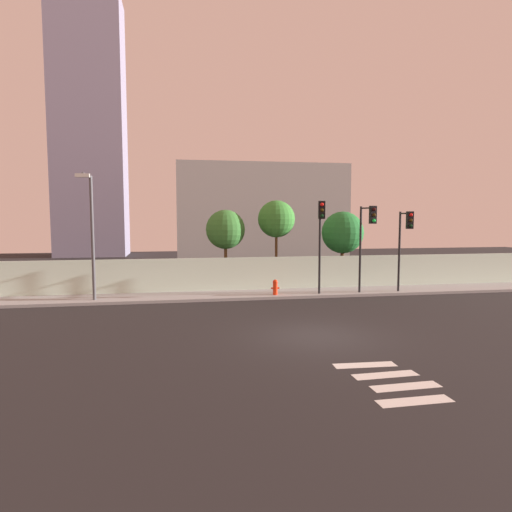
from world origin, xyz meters
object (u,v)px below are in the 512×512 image
(traffic_light_center, at_px, (321,227))
(roadside_tree_midleft, at_px, (276,219))
(fire_hydrant, at_px, (275,287))
(traffic_light_right, at_px, (367,230))
(street_lamp_curbside, at_px, (91,226))
(roadside_tree_leftmost, at_px, (225,230))
(roadside_tree_midright, at_px, (343,233))
(traffic_light_left, at_px, (405,233))

(traffic_light_center, xyz_separation_m, roadside_tree_midleft, (-1.48, 3.89, 0.39))
(fire_hydrant, relative_size, roadside_tree_midleft, 0.16)
(traffic_light_right, bearing_deg, street_lamp_curbside, 177.47)
(roadside_tree_leftmost, xyz_separation_m, roadside_tree_midright, (7.18, 0.00, -0.22))
(traffic_light_right, height_order, fire_hydrant, traffic_light_right)
(traffic_light_center, bearing_deg, roadside_tree_midleft, 110.86)
(street_lamp_curbside, relative_size, roadside_tree_leftmost, 1.31)
(traffic_light_left, distance_m, traffic_light_center, 4.60)
(roadside_tree_leftmost, bearing_deg, traffic_light_center, -40.74)
(traffic_light_center, xyz_separation_m, fire_hydrant, (-2.28, 0.48, -3.09))
(traffic_light_right, distance_m, roadside_tree_midright, 4.15)
(traffic_light_right, relative_size, roadside_tree_leftmost, 1.00)
(roadside_tree_midright, bearing_deg, traffic_light_left, -64.77)
(fire_hydrant, distance_m, roadside_tree_midright, 6.57)
(traffic_light_center, height_order, roadside_tree_leftmost, traffic_light_center)
(traffic_light_left, distance_m, street_lamp_curbside, 15.94)
(street_lamp_curbside, distance_m, roadside_tree_leftmost, 7.69)
(roadside_tree_leftmost, bearing_deg, roadside_tree_midleft, -0.00)
(traffic_light_right, height_order, roadside_tree_leftmost, traffic_light_right)
(fire_hydrant, distance_m, roadside_tree_leftmost, 4.99)
(roadside_tree_leftmost, height_order, roadside_tree_midright, roadside_tree_leftmost)
(traffic_light_right, height_order, roadside_tree_midright, traffic_light_right)
(traffic_light_right, bearing_deg, roadside_tree_leftmost, 149.22)
(traffic_light_left, relative_size, roadside_tree_leftmost, 0.94)
(traffic_light_center, distance_m, street_lamp_curbside, 11.35)
(traffic_light_left, bearing_deg, fire_hydrant, 174.46)
(roadside_tree_midright, bearing_deg, traffic_light_center, -124.46)
(traffic_light_right, xyz_separation_m, fire_hydrant, (-4.70, 0.73, -2.95))
(traffic_light_right, distance_m, fire_hydrant, 5.59)
(street_lamp_curbside, bearing_deg, roadside_tree_midleft, 19.66)
(street_lamp_curbside, relative_size, fire_hydrant, 7.50)
(street_lamp_curbside, distance_m, roadside_tree_midleft, 10.47)
(traffic_light_right, xyz_separation_m, roadside_tree_midright, (0.25, 4.13, -0.29))
(street_lamp_curbside, bearing_deg, roadside_tree_midright, 14.11)
(traffic_light_right, height_order, street_lamp_curbside, street_lamp_curbside)
(street_lamp_curbside, height_order, roadside_tree_leftmost, street_lamp_curbside)
(roadside_tree_midright, bearing_deg, fire_hydrant, -145.47)
(fire_hydrant, bearing_deg, street_lamp_curbside, -179.26)
(traffic_light_center, distance_m, roadside_tree_midleft, 4.18)
(street_lamp_curbside, relative_size, roadside_tree_midright, 1.33)
(traffic_light_left, relative_size, traffic_light_center, 0.89)
(traffic_light_center, relative_size, roadside_tree_leftmost, 1.05)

